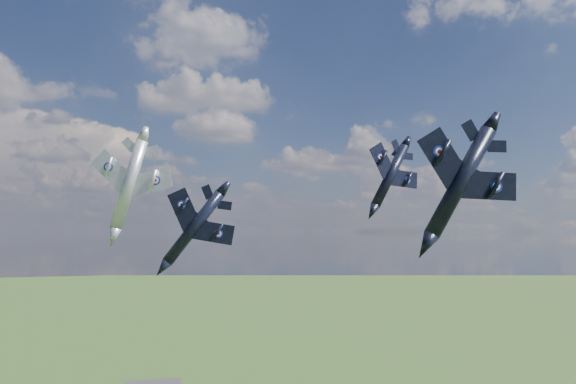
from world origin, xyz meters
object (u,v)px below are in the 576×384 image
object	(u,v)px
jet_right_navy	(460,182)
jet_high_navy	(390,176)
jet_lead_navy	(194,227)
jet_left_silver	(129,184)

from	to	relation	value
jet_right_navy	jet_high_navy	bearing A→B (deg)	83.86
jet_lead_navy	jet_left_silver	xyz separation A→B (m)	(-8.55, 0.60, 5.69)
jet_right_navy	jet_left_silver	distance (m)	42.70
jet_right_navy	jet_high_navy	xyz separation A→B (m)	(11.24, 36.34, 4.45)
jet_lead_navy	jet_high_navy	bearing A→B (deg)	30.86
jet_lead_navy	jet_high_navy	world-z (taller)	jet_high_navy
jet_lead_navy	jet_right_navy	xyz separation A→B (m)	(21.97, -29.22, 4.24)
jet_high_navy	jet_left_silver	size ratio (longest dim) A/B	1.00
jet_right_navy	jet_high_navy	distance (m)	38.30
jet_right_navy	jet_lead_navy	bearing A→B (deg)	137.98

